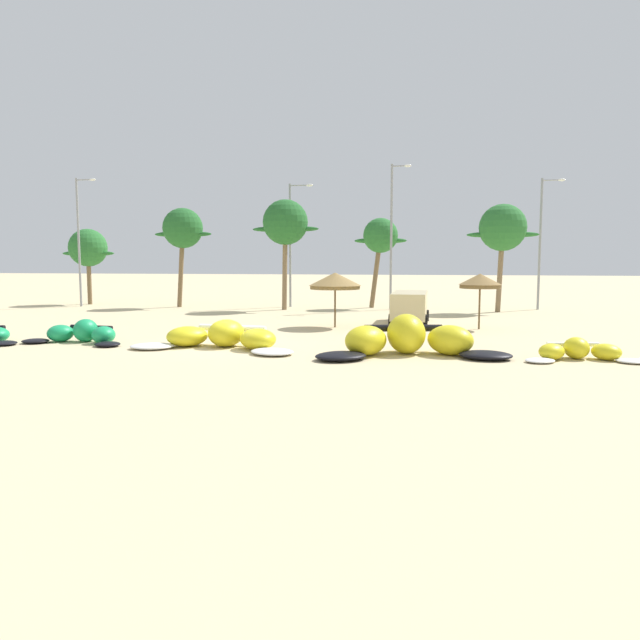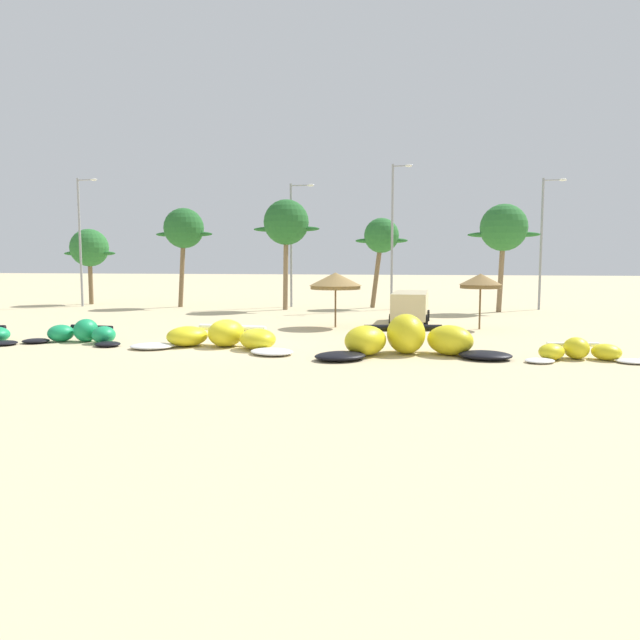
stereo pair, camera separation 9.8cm
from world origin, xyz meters
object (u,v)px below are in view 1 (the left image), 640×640
palm_left_of_gap (285,223)px  lamppost_east (542,237)px  lamppost_east_center (393,231)px  palm_leftmost (88,248)px  lamppost_west (80,236)px  palm_left (183,229)px  kite_center (408,340)px  palm_center_right (503,229)px  kite_left_of_center (222,337)px  parked_van (410,305)px  beach_umbrella_middle (480,281)px  palm_center_left (380,237)px  kite_right_of_center (579,351)px  beach_umbrella_near_van (335,281)px  kite_left (82,334)px  lamppost_west_center (292,239)px

palm_left_of_gap → lamppost_east: 19.15m
lamppost_east_center → palm_leftmost: bearing=178.0°
lamppost_west → lamppost_east_center: size_ratio=0.94×
palm_left_of_gap → lamppost_east_center: lamppost_east_center is taller
lamppost_west → palm_left: bearing=6.1°
kite_center → palm_center_right: palm_center_right is taller
kite_left_of_center → palm_leftmost: palm_leftmost is taller
lamppost_east → palm_left_of_gap: bearing=-169.3°
kite_center → parked_van: parked_van is taller
beach_umbrella_middle → lamppost_east: 15.35m
palm_left_of_gap → palm_center_left: (6.79, 3.14, -0.93)m
palm_leftmost → palm_left_of_gap: 17.90m
kite_right_of_center → palm_left_of_gap: (-16.09, 20.06, 6.12)m
palm_left → palm_leftmost: bearing=171.1°
palm_left → lamppost_east: bearing=5.2°
beach_umbrella_near_van → palm_center_right: 15.95m
kite_left → palm_center_left: 25.63m
beach_umbrella_near_van → lamppost_west_center: (-5.61, 13.76, 2.83)m
kite_left → lamppost_west_center: (4.65, 21.91, 5.00)m
kite_left_of_center → palm_left_of_gap: size_ratio=0.92×
beach_umbrella_middle → palm_center_left: bearing=115.4°
palm_left → lamppost_east_center: lamppost_east_center is taller
kite_right_of_center → palm_leftmost: 40.81m
parked_van → kite_right_of_center: bearing=-61.2°
lamppost_west → palm_left_of_gap: bearing=-0.6°
kite_right_of_center → lamppost_west_center: size_ratio=0.47×
kite_left_of_center → beach_umbrella_middle: (11.27, 9.05, 2.14)m
parked_van → palm_center_left: bearing=103.5°
palm_left → palm_center_left: 15.49m
lamppost_west → lamppost_west_center: bearing=8.7°
beach_umbrella_middle → lamppost_west_center: (-13.38, 13.25, 2.81)m
kite_left → kite_right_of_center: kite_left is taller
lamppost_east_center → palm_left: bearing=-178.1°
kite_center → beach_umbrella_middle: 10.37m
kite_center → palm_center_left: 23.90m
beach_umbrella_near_van → lamppost_east: (13.32, 14.55, 2.83)m
kite_center → palm_left: palm_left is taller
beach_umbrella_middle → kite_left_of_center: bearing=-141.2°
kite_left → palm_center_right: palm_center_right is taller
lamppost_west → lamppost_east_center: (24.70, 1.43, 0.27)m
lamppost_west_center → palm_left: bearing=-168.7°
beach_umbrella_near_van → lamppost_east: bearing=47.5°
kite_right_of_center → lamppost_east_center: lamppost_east_center is taller
palm_center_right → kite_left: bearing=-135.6°
palm_left_of_gap → palm_center_right: size_ratio=1.07×
palm_left → lamppost_west: bearing=-173.9°
palm_left → parked_van: bearing=-26.8°
beach_umbrella_near_van → lamppost_west_center: size_ratio=0.31×
palm_left → lamppost_west_center: lamppost_west_center is taller
lamppost_east_center → lamppost_west: bearing=-176.7°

